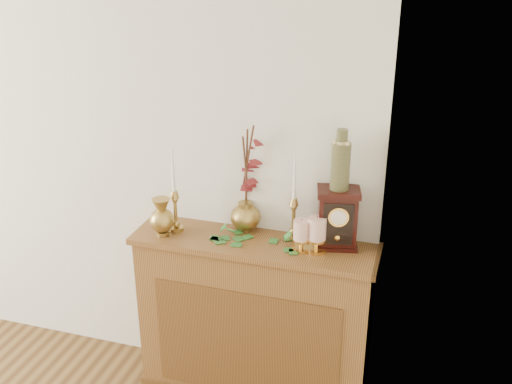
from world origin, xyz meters
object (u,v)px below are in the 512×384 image
(candlestick_center, at_px, (294,212))
(candlestick_left, at_px, (175,204))
(ginger_jar, at_px, (251,181))
(bud_vase, at_px, (162,218))
(mantel_clock, at_px, (337,219))
(ceramic_vase, at_px, (341,163))

(candlestick_center, bearing_deg, candlestick_left, -171.13)
(ginger_jar, bearing_deg, bud_vase, -151.03)
(candlestick_left, height_order, ginger_jar, ginger_jar)
(bud_vase, height_order, mantel_clock, mantel_clock)
(candlestick_center, height_order, bud_vase, candlestick_center)
(candlestick_center, distance_m, mantel_clock, 0.22)
(candlestick_center, bearing_deg, ginger_jar, 167.17)
(candlestick_left, height_order, mantel_clock, candlestick_left)
(candlestick_center, distance_m, bud_vase, 0.66)
(ginger_jar, height_order, mantel_clock, ginger_jar)
(ceramic_vase, bearing_deg, candlestick_center, 173.86)
(candlestick_center, xyz_separation_m, mantel_clock, (0.22, -0.03, 0.00))
(mantel_clock, distance_m, ceramic_vase, 0.28)
(candlestick_left, xyz_separation_m, ginger_jar, (0.36, 0.15, 0.11))
(ginger_jar, distance_m, mantel_clock, 0.48)
(bud_vase, distance_m, mantel_clock, 0.87)
(mantel_clock, xyz_separation_m, ceramic_vase, (-0.00, 0.00, 0.28))
(candlestick_left, xyz_separation_m, ceramic_vase, (0.82, 0.07, 0.29))
(mantel_clock, bearing_deg, bud_vase, 176.11)
(candlestick_center, xyz_separation_m, bud_vase, (-0.64, -0.17, -0.05))
(candlestick_center, height_order, ceramic_vase, ceramic_vase)
(candlestick_left, bearing_deg, ginger_jar, 22.50)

